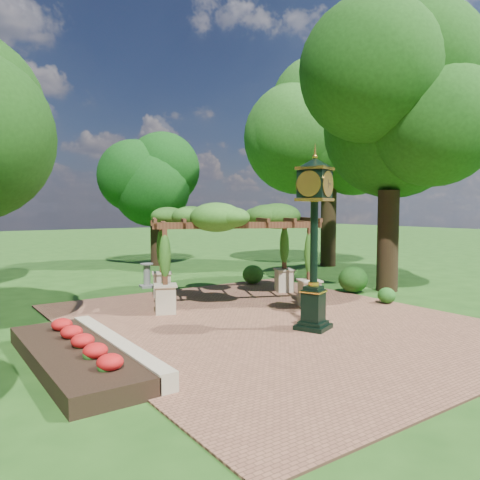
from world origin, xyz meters
TOP-DOWN VIEW (x-y plane):
  - ground at (0.00, 0.00)m, footprint 120.00×120.00m
  - brick_plaza at (0.00, 1.00)m, footprint 10.00×12.00m
  - border_wall at (-4.60, 0.50)m, footprint 0.35×5.00m
  - flower_bed at (-5.50, 0.50)m, footprint 1.50×5.00m
  - pedestal_clock at (0.35, -0.29)m, footprint 1.15×1.15m
  - pergola at (0.64, 3.90)m, footprint 6.08×5.05m
  - sundial at (-0.49, 8.24)m, footprint 0.60×0.60m
  - shrub_front at (4.60, 0.69)m, footprint 0.73×0.73m
  - shrub_mid at (5.25, 2.69)m, footprint 1.32×1.32m
  - shrub_back at (3.35, 6.35)m, footprint 1.01×1.01m
  - tree_north at (2.88, 14.59)m, footprint 3.80×3.80m
  - tree_east_far at (10.40, 8.98)m, footprint 5.77×5.77m
  - tree_east_near at (6.70, 2.29)m, footprint 5.12×5.12m

SIDE VIEW (x-z plane):
  - ground at x=0.00m, z-range 0.00..0.00m
  - brick_plaza at x=0.00m, z-range 0.00..0.04m
  - flower_bed at x=-5.50m, z-range 0.00..0.36m
  - border_wall at x=-4.60m, z-range 0.00..0.40m
  - shrub_front at x=4.60m, z-range 0.04..0.56m
  - sundial at x=-0.49m, z-range -0.06..0.90m
  - shrub_back at x=3.35m, z-range 0.04..0.81m
  - shrub_mid at x=5.25m, z-range 0.04..1.00m
  - pedestal_clock at x=0.35m, z-range 0.44..4.92m
  - pergola at x=0.64m, z-range 1.06..4.35m
  - tree_north at x=2.88m, z-range 1.31..8.36m
  - tree_east_near at x=6.70m, z-range 1.84..11.69m
  - tree_east_far at x=10.40m, z-range 2.07..13.14m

